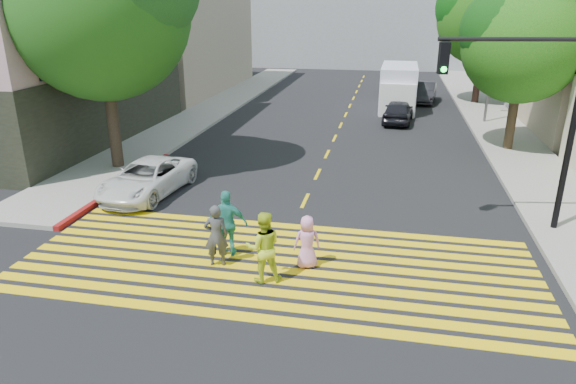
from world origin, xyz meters
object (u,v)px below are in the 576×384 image
(dark_car_near, at_px, (398,111))
(dark_car_parked, at_px, (424,92))
(tree_right_near, at_px, (526,36))
(white_sedan, at_px, (147,178))
(silver_car, at_px, (399,82))
(tree_right_far, at_px, (487,12))
(pedestrian_woman, at_px, (263,247))
(white_van, at_px, (398,89))
(pedestrian_child, at_px, (307,242))
(traffic_signal, at_px, (537,104))
(pedestrian_extra, at_px, (227,224))
(pedestrian_man, at_px, (216,236))

(dark_car_near, bearing_deg, dark_car_parked, -98.97)
(tree_right_near, bearing_deg, white_sedan, -147.95)
(dark_car_near, relative_size, silver_car, 0.77)
(dark_car_near, bearing_deg, tree_right_far, -121.82)
(tree_right_far, xyz_separation_m, silver_car, (-5.19, 4.71, -5.22))
(pedestrian_woman, height_order, white_van, white_van)
(tree_right_far, relative_size, pedestrian_woman, 4.87)
(tree_right_near, relative_size, pedestrian_child, 5.38)
(white_van, xyz_separation_m, traffic_signal, (3.54, -18.68, 2.53))
(tree_right_near, distance_m, dark_car_near, 8.49)
(pedestrian_woman, distance_m, dark_car_near, 19.17)
(pedestrian_child, bearing_deg, white_sedan, -51.95)
(pedestrian_woman, bearing_deg, pedestrian_extra, -60.94)
(pedestrian_extra, xyz_separation_m, white_sedan, (-4.25, 3.97, -0.32))
(pedestrian_extra, bearing_deg, traffic_signal, -164.20)
(white_sedan, bearing_deg, pedestrian_extra, -37.05)
(tree_right_near, bearing_deg, silver_car, 106.61)
(tree_right_far, xyz_separation_m, pedestrian_child, (-7.51, -24.97, -5.25))
(silver_car, relative_size, traffic_signal, 0.85)
(tree_right_near, height_order, dark_car_parked, tree_right_near)
(tree_right_far, relative_size, pedestrian_child, 6.27)
(traffic_signal, bearing_deg, pedestrian_woman, -156.32)
(pedestrian_woman, distance_m, dark_car_parked, 26.38)
(tree_right_far, xyz_separation_m, pedestrian_extra, (-9.70, -24.73, -5.03))
(pedestrian_extra, bearing_deg, pedestrian_man, 73.72)
(pedestrian_extra, bearing_deg, pedestrian_child, 167.87)
(traffic_signal, bearing_deg, silver_car, 88.37)
(tree_right_near, distance_m, pedestrian_extra, 16.35)
(tree_right_far, height_order, dark_car_parked, tree_right_far)
(tree_right_near, bearing_deg, dark_car_parked, 105.24)
(tree_right_far, bearing_deg, dark_car_parked, 179.36)
(pedestrian_child, height_order, silver_car, silver_car)
(tree_right_near, xyz_separation_m, pedestrian_extra, (-9.54, -12.60, -4.20))
(pedestrian_child, bearing_deg, traffic_signal, -168.27)
(dark_car_near, bearing_deg, pedestrian_child, 87.80)
(pedestrian_child, distance_m, dark_car_parked, 25.33)
(dark_car_parked, height_order, white_van, white_van)
(pedestrian_child, distance_m, dark_car_near, 18.14)
(pedestrian_man, xyz_separation_m, pedestrian_extra, (0.11, 0.61, 0.08))
(pedestrian_child, xyz_separation_m, white_van, (2.25, 22.10, 0.60))
(silver_car, distance_m, white_van, 7.60)
(tree_right_near, bearing_deg, pedestrian_man, -126.15)
(pedestrian_woman, xyz_separation_m, silver_car, (3.24, 30.59, -0.17))
(tree_right_near, height_order, tree_right_far, tree_right_far)
(white_van, bearing_deg, dark_car_near, -88.67)
(silver_car, xyz_separation_m, dark_car_parked, (1.71, -4.68, -0.05))
(tree_right_near, distance_m, white_sedan, 16.89)
(pedestrian_woman, xyz_separation_m, white_sedan, (-5.52, 5.11, -0.30))
(pedestrian_man, distance_m, silver_car, 30.40)
(pedestrian_child, height_order, dark_car_near, pedestrian_child)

